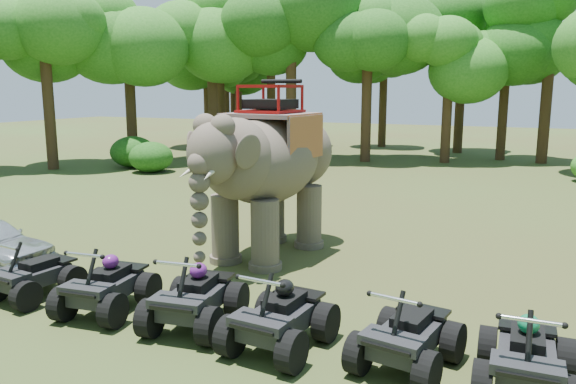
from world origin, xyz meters
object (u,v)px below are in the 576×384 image
(atv_3, at_px, (280,308))
(atv_4, at_px, (408,326))
(atv_0, at_px, (33,268))
(atv_5, at_px, (527,348))
(elephant, at_px, (269,169))
(atv_2, at_px, (195,289))
(atv_1, at_px, (106,278))

(atv_3, distance_m, atv_4, 1.99)
(atv_0, height_order, atv_5, atv_5)
(elephant, relative_size, atv_2, 2.78)
(atv_5, bearing_deg, atv_0, 179.32)
(atv_0, relative_size, atv_3, 0.90)
(atv_4, distance_m, atv_5, 1.62)
(atv_2, xyz_separation_m, atv_5, (5.29, 0.02, -0.02))
(atv_1, distance_m, atv_2, 1.84)
(atv_2, height_order, atv_4, atv_2)
(elephant, bearing_deg, atv_5, -30.47)
(elephant, bearing_deg, atv_2, -74.66)
(atv_1, relative_size, atv_3, 0.97)
(atv_5, bearing_deg, elephant, 142.15)
(atv_0, bearing_deg, atv_2, 7.83)
(atv_4, bearing_deg, atv_3, -164.16)
(elephant, xyz_separation_m, atv_1, (-1.08, -4.56, -1.48))
(atv_3, bearing_deg, elephant, 122.58)
(atv_0, bearing_deg, atv_3, 5.60)
(elephant, relative_size, atv_5, 2.89)
(atv_1, distance_m, atv_4, 5.51)
(elephant, bearing_deg, atv_0, -116.89)
(elephant, distance_m, atv_5, 7.62)
(atv_2, xyz_separation_m, atv_4, (3.67, 0.08, -0.03))
(elephant, relative_size, atv_0, 3.12)
(atv_1, distance_m, atv_3, 3.53)
(elephant, distance_m, atv_4, 6.38)
(elephant, distance_m, atv_1, 4.91)
(elephant, relative_size, atv_3, 2.80)
(atv_2, relative_size, atv_4, 1.05)
(atv_3, relative_size, atv_5, 1.03)
(elephant, height_order, atv_2, elephant)
(atv_0, xyz_separation_m, atv_5, (8.96, 0.17, 0.05))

